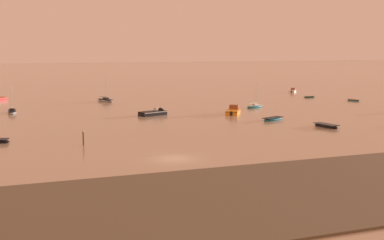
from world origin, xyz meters
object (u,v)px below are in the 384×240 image
object	(u,v)px
rowboat_moored_6	(309,97)
motorboat_moored_2	(293,91)
sailboat_moored_0	(12,112)
rowboat_moored_4	(326,126)
mooring_post_near	(83,138)
rowboat_moored_2	(273,119)
motorboat_moored_1	(234,111)
rowboat_moored_3	(353,100)
sailboat_moored_1	(105,100)
motorboat_moored_0	(157,113)
sailboat_moored_3	(255,107)

from	to	relation	value
rowboat_moored_6	motorboat_moored_2	bearing A→B (deg)	71.91
sailboat_moored_0	rowboat_moored_4	xyz separation A→B (m)	(44.16, -35.03, -0.04)
sailboat_moored_0	mooring_post_near	bearing A→B (deg)	12.58
rowboat_moored_2	motorboat_moored_2	distance (m)	58.97
motorboat_moored_1	rowboat_moored_3	xyz separation A→B (m)	(35.41, 10.85, -0.21)
rowboat_moored_2	sailboat_moored_1	size ratio (longest dim) A/B	0.81
motorboat_moored_1	sailboat_moored_1	world-z (taller)	sailboat_moored_1
sailboat_moored_1	mooring_post_near	distance (m)	53.16
motorboat_moored_0	rowboat_moored_3	world-z (taller)	motorboat_moored_0
sailboat_moored_1	motorboat_moored_2	distance (m)	54.57
rowboat_moored_2	rowboat_moored_4	bearing A→B (deg)	-90.87
rowboat_moored_4	rowboat_moored_6	bearing A→B (deg)	-40.62
sailboat_moored_0	motorboat_moored_0	bearing A→B (deg)	65.46
rowboat_moored_2	motorboat_moored_2	bearing A→B (deg)	33.02
rowboat_moored_3	sailboat_moored_1	bearing A→B (deg)	-121.55
sailboat_moored_0	mooring_post_near	xyz separation A→B (m)	(7.35, -36.69, 0.60)
motorboat_moored_2	sailboat_moored_3	distance (m)	41.65
motorboat_moored_1	mooring_post_near	distance (m)	38.02
motorboat_moored_2	rowboat_moored_6	world-z (taller)	motorboat_moored_2
sailboat_moored_1	mooring_post_near	size ratio (longest dim) A/B	2.90
motorboat_moored_1	rowboat_moored_4	bearing A→B (deg)	-131.49
motorboat_moored_0	rowboat_moored_3	distance (m)	50.03
motorboat_moored_0	sailboat_moored_1	xyz separation A→B (m)	(-4.02, 26.63, -0.03)
motorboat_moored_0	motorboat_moored_1	xyz separation A→B (m)	(13.98, -2.89, 0.07)
rowboat_moored_4	mooring_post_near	world-z (taller)	mooring_post_near
motorboat_moored_0	motorboat_moored_1	distance (m)	14.28
rowboat_moored_3	rowboat_moored_6	size ratio (longest dim) A/B	1.19
motorboat_moored_1	sailboat_moored_1	distance (m)	34.57
sailboat_moored_1	rowboat_moored_6	world-z (taller)	sailboat_moored_1
rowboat_moored_3	sailboat_moored_3	world-z (taller)	sailboat_moored_3
motorboat_moored_2	rowboat_moored_4	bearing A→B (deg)	-166.59
motorboat_moored_1	sailboat_moored_0	xyz separation A→B (m)	(-38.32, 14.65, -0.11)
rowboat_moored_4	rowboat_moored_3	bearing A→B (deg)	-53.42
motorboat_moored_1	rowboat_moored_6	bearing A→B (deg)	-22.49
motorboat_moored_1	rowboat_moored_4	size ratio (longest dim) A/B	1.32
sailboat_moored_1	sailboat_moored_3	size ratio (longest dim) A/B	1.16
rowboat_moored_2	rowboat_moored_6	size ratio (longest dim) A/B	1.62
sailboat_moored_0	rowboat_moored_4	world-z (taller)	sailboat_moored_0
sailboat_moored_1	rowboat_moored_4	size ratio (longest dim) A/B	1.20
rowboat_moored_2	rowboat_moored_3	distance (m)	39.68
sailboat_moored_0	rowboat_moored_6	world-z (taller)	sailboat_moored_0
rowboat_moored_3	motorboat_moored_2	bearing A→B (deg)	166.52
rowboat_moored_4	sailboat_moored_1	bearing A→B (deg)	15.57
motorboat_moored_0	rowboat_moored_2	world-z (taller)	motorboat_moored_0
motorboat_moored_0	mooring_post_near	xyz separation A→B (m)	(-16.99, -24.92, 0.56)
motorboat_moored_1	rowboat_moored_4	xyz separation A→B (m)	(5.84, -20.38, -0.15)
mooring_post_near	motorboat_moored_1	bearing A→B (deg)	35.43
rowboat_moored_4	mooring_post_near	xyz separation A→B (m)	(-36.81, -1.66, 0.64)
rowboat_moored_2	mooring_post_near	world-z (taller)	mooring_post_near
motorboat_moored_1	rowboat_moored_3	distance (m)	37.04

